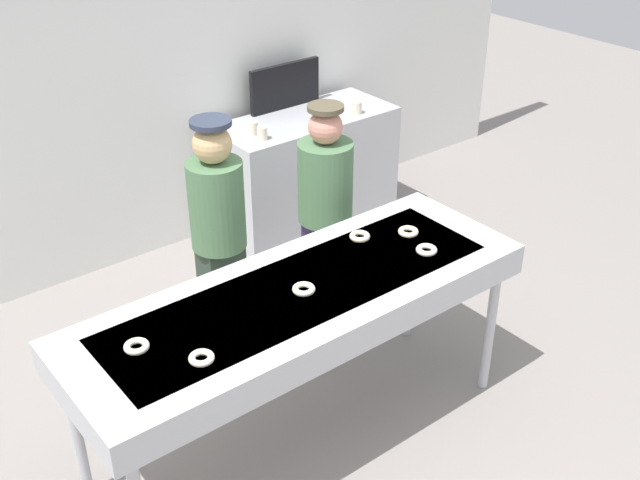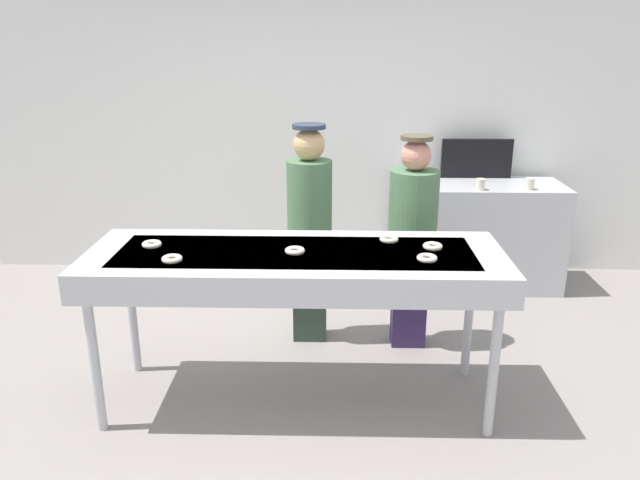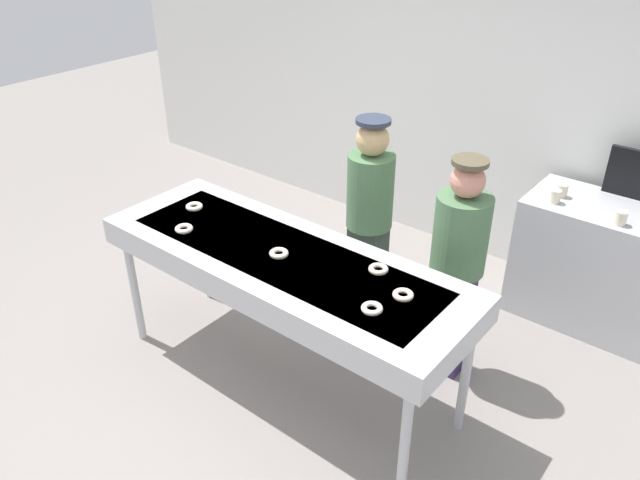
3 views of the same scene
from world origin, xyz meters
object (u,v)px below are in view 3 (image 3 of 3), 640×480
at_px(sugar_donut_0, 403,295).
at_px(sugar_donut_1, 194,207).
at_px(paper_cup_2, 621,218).
at_px(paper_cup_3, 555,196).
at_px(worker_baker, 458,260).
at_px(paper_cup_0, 562,191).
at_px(sugar_donut_5, 278,253).
at_px(sugar_donut_2, 372,308).
at_px(sugar_donut_3, 378,269).
at_px(sugar_donut_4, 184,229).
at_px(fryer_conveyor, 282,266).
at_px(prep_counter, 621,273).
at_px(worker_assistant, 369,217).

relative_size(sugar_donut_0, sugar_donut_1, 1.00).
distance_m(sugar_donut_0, paper_cup_2, 1.76).
relative_size(sugar_donut_1, paper_cup_3, 1.20).
bearing_deg(worker_baker, sugar_donut_0, 99.90).
xyz_separation_m(paper_cup_0, paper_cup_3, (-0.00, -0.12, 0.00)).
height_order(sugar_donut_0, paper_cup_3, paper_cup_3).
bearing_deg(sugar_donut_5, sugar_donut_0, 6.87).
bearing_deg(sugar_donut_2, sugar_donut_3, 119.02).
relative_size(sugar_donut_1, sugar_donut_2, 1.00).
bearing_deg(sugar_donut_0, sugar_donut_2, -106.75).
bearing_deg(paper_cup_0, sugar_donut_4, -128.77).
height_order(sugar_donut_1, paper_cup_3, paper_cup_3).
distance_m(sugar_donut_0, worker_baker, 0.71).
bearing_deg(paper_cup_0, worker_baker, -101.29).
distance_m(paper_cup_2, paper_cup_3, 0.45).
xyz_separation_m(worker_baker, paper_cup_2, (0.67, 0.94, 0.12)).
bearing_deg(paper_cup_2, paper_cup_0, 159.06).
xyz_separation_m(sugar_donut_2, sugar_donut_4, (-1.40, -0.05, 0.00)).
bearing_deg(sugar_donut_5, sugar_donut_2, -8.12).
bearing_deg(sugar_donut_0, sugar_donut_5, -173.13).
bearing_deg(sugar_donut_2, sugar_donut_5, 171.88).
xyz_separation_m(fryer_conveyor, paper_cup_3, (0.98, 1.75, 0.09)).
height_order(prep_counter, paper_cup_2, paper_cup_2).
height_order(sugar_donut_5, worker_assistant, worker_assistant).
xyz_separation_m(sugar_donut_1, paper_cup_0, (1.83, 1.81, -0.01)).
bearing_deg(sugar_donut_3, sugar_donut_0, -27.53).
height_order(sugar_donut_5, paper_cup_3, paper_cup_3).
distance_m(prep_counter, paper_cup_0, 0.72).
xyz_separation_m(sugar_donut_4, sugar_donut_5, (0.66, 0.15, 0.00)).
relative_size(paper_cup_0, paper_cup_2, 1.00).
bearing_deg(paper_cup_0, worker_assistant, -132.14).
bearing_deg(prep_counter, paper_cup_0, -175.47).
height_order(fryer_conveyor, sugar_donut_5, sugar_donut_5).
bearing_deg(sugar_donut_4, sugar_donut_1, 126.54).
bearing_deg(worker_baker, sugar_donut_4, 40.79).
bearing_deg(sugar_donut_0, fryer_conveyor, -174.97).
xyz_separation_m(sugar_donut_3, paper_cup_3, (0.43, 1.56, -0.01)).
bearing_deg(sugar_donut_5, worker_assistant, 86.60).
bearing_deg(sugar_donut_4, sugar_donut_2, 1.89).
xyz_separation_m(sugar_donut_2, paper_cup_0, (0.25, 2.01, -0.01)).
height_order(paper_cup_0, paper_cup_2, same).
relative_size(fryer_conveyor, prep_counter, 1.67).
distance_m(sugar_donut_4, paper_cup_0, 2.63).
relative_size(sugar_donut_5, prep_counter, 0.08).
relative_size(sugar_donut_0, sugar_donut_3, 1.00).
bearing_deg(sugar_donut_3, worker_assistant, 128.08).
bearing_deg(worker_baker, sugar_donut_1, 30.80).
xyz_separation_m(sugar_donut_1, sugar_donut_4, (0.18, -0.24, 0.00)).
bearing_deg(paper_cup_3, sugar_donut_4, -130.44).
bearing_deg(paper_cup_3, paper_cup_2, -6.12).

